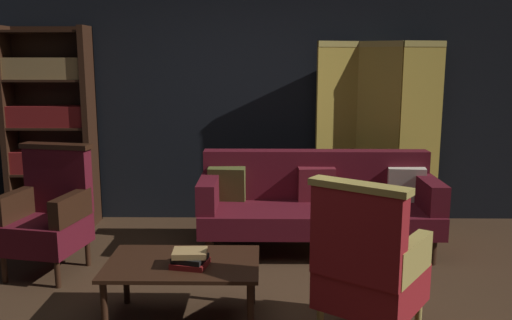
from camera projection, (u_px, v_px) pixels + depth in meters
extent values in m
cube|color=black|center=(258.00, 90.00, 5.79)|extent=(7.20, 0.10, 2.80)
cube|color=#B29338|center=(336.00, 135.00, 5.64)|extent=(0.44, 0.18, 1.90)
cube|color=tan|center=(339.00, 44.00, 5.47)|extent=(0.45, 0.19, 0.06)
cube|color=#B29338|center=(377.00, 135.00, 5.60)|extent=(0.41, 0.26, 1.90)
cube|color=tan|center=(381.00, 44.00, 5.43)|extent=(0.42, 0.27, 0.06)
cube|color=#B29338|center=(420.00, 136.00, 5.53)|extent=(0.45, 0.15, 1.90)
cube|color=tan|center=(425.00, 44.00, 5.36)|extent=(0.45, 0.15, 0.06)
cube|color=black|center=(9.00, 127.00, 5.62)|extent=(0.06, 0.32, 2.05)
cube|color=black|center=(90.00, 128.00, 5.61)|extent=(0.06, 0.32, 2.05)
cube|color=black|center=(55.00, 126.00, 5.76)|extent=(0.90, 0.02, 2.05)
cube|color=black|center=(56.00, 218.00, 5.80)|extent=(0.86, 0.30, 0.02)
cube|color=black|center=(53.00, 173.00, 5.71)|extent=(0.86, 0.30, 0.02)
cube|color=maroon|center=(51.00, 162.00, 5.66)|extent=(0.78, 0.22, 0.23)
cube|color=black|center=(50.00, 128.00, 5.62)|extent=(0.86, 0.30, 0.02)
cube|color=maroon|center=(48.00, 116.00, 5.57)|extent=(0.78, 0.22, 0.21)
cube|color=black|center=(46.00, 80.00, 5.53)|extent=(0.86, 0.30, 0.02)
cube|color=#9E7A47|center=(45.00, 68.00, 5.48)|extent=(0.78, 0.22, 0.22)
cube|color=black|center=(43.00, 32.00, 5.44)|extent=(0.86, 0.30, 0.02)
cylinder|color=black|center=(210.00, 251.00, 4.65)|extent=(0.07, 0.07, 0.22)
cylinder|color=black|center=(432.00, 252.00, 4.63)|extent=(0.07, 0.07, 0.22)
cylinder|color=black|center=(216.00, 229.00, 5.24)|extent=(0.07, 0.07, 0.22)
cylinder|color=black|center=(413.00, 230.00, 5.22)|extent=(0.07, 0.07, 0.22)
cube|color=#4C0F19|center=(318.00, 218.00, 4.90)|extent=(2.10, 0.76, 0.20)
cube|color=#4C0F19|center=(315.00, 174.00, 5.14)|extent=(2.10, 0.18, 0.46)
cube|color=#4C0F19|center=(209.00, 192.00, 4.87)|extent=(0.16, 0.68, 0.26)
cube|color=#4C0F19|center=(429.00, 193.00, 4.84)|extent=(0.16, 0.68, 0.26)
cube|color=#4C5123|center=(227.00, 185.00, 5.06)|extent=(0.35, 0.18, 0.35)
cube|color=maroon|center=(316.00, 185.00, 5.05)|extent=(0.35, 0.16, 0.35)
cube|color=beige|center=(406.00, 186.00, 5.04)|extent=(0.35, 0.16, 0.35)
cylinder|color=black|center=(104.00, 312.00, 3.35)|extent=(0.04, 0.04, 0.39)
cylinder|color=black|center=(250.00, 312.00, 3.34)|extent=(0.04, 0.04, 0.39)
cylinder|color=black|center=(126.00, 277.00, 3.88)|extent=(0.04, 0.04, 0.39)
cylinder|color=black|center=(252.00, 278.00, 3.87)|extent=(0.04, 0.04, 0.39)
cube|color=black|center=(183.00, 263.00, 3.57)|extent=(1.00, 0.64, 0.03)
cylinder|color=tan|center=(418.00, 316.00, 3.49)|extent=(0.04, 0.04, 0.22)
cylinder|color=tan|center=(353.00, 298.00, 3.75)|extent=(0.04, 0.04, 0.22)
cube|color=maroon|center=(371.00, 286.00, 3.39)|extent=(0.78, 0.78, 0.24)
cube|color=maroon|center=(358.00, 235.00, 3.14)|extent=(0.53, 0.42, 0.54)
cube|color=tan|center=(359.00, 186.00, 3.08)|extent=(0.57, 0.45, 0.04)
cube|color=tan|center=(411.00, 259.00, 3.21)|extent=(0.36, 0.46, 0.22)
cube|color=tan|center=(338.00, 243.00, 3.49)|extent=(0.36, 0.46, 0.22)
cylinder|color=black|center=(4.00, 269.00, 4.25)|extent=(0.04, 0.04, 0.22)
cylinder|color=black|center=(58.00, 274.00, 4.16)|extent=(0.04, 0.04, 0.22)
cylinder|color=black|center=(39.00, 249.00, 4.70)|extent=(0.04, 0.04, 0.22)
cylinder|color=black|center=(88.00, 253.00, 4.60)|extent=(0.04, 0.04, 0.22)
cube|color=#4C0F19|center=(46.00, 234.00, 4.39)|extent=(0.66, 0.66, 0.24)
cube|color=#4C0F19|center=(58.00, 180.00, 4.53)|extent=(0.57, 0.23, 0.54)
cube|color=black|center=(56.00, 146.00, 4.48)|extent=(0.61, 0.24, 0.04)
cube|color=black|center=(17.00, 205.00, 4.39)|extent=(0.18, 0.51, 0.22)
cube|color=black|center=(71.00, 208.00, 4.29)|extent=(0.18, 0.51, 0.22)
cube|color=maroon|center=(190.00, 263.00, 3.49)|extent=(0.25, 0.23, 0.04)
cube|color=black|center=(190.00, 258.00, 3.48)|extent=(0.24, 0.22, 0.03)
cube|color=#9E7A47|center=(190.00, 253.00, 3.48)|extent=(0.22, 0.17, 0.04)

